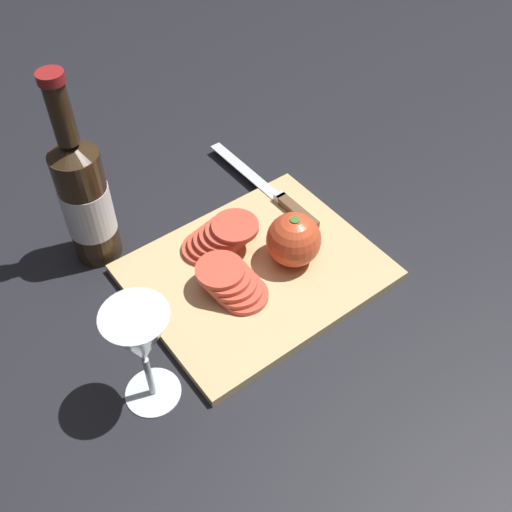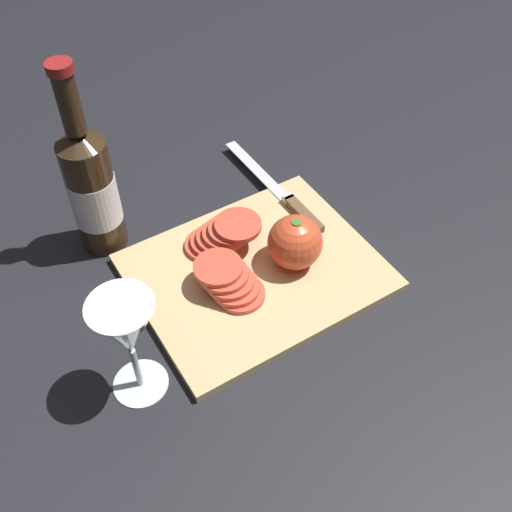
# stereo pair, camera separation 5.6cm
# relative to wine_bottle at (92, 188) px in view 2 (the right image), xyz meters

# --- Properties ---
(ground_plane) EXTENTS (3.00, 3.00, 0.00)m
(ground_plane) POSITION_rel_wine_bottle_xyz_m (0.19, -0.17, -0.12)
(ground_plane) COLOR black
(cutting_board) EXTENTS (0.37, 0.30, 0.02)m
(cutting_board) POSITION_rel_wine_bottle_xyz_m (0.17, -0.19, -0.11)
(cutting_board) COLOR tan
(cutting_board) RESTS_ON ground_plane
(wine_bottle) EXTENTS (0.07, 0.07, 0.33)m
(wine_bottle) POSITION_rel_wine_bottle_xyz_m (0.00, 0.00, 0.00)
(wine_bottle) COLOR #332314
(wine_bottle) RESTS_ON ground_plane
(wine_glass) EXTENTS (0.08, 0.08, 0.17)m
(wine_glass) POSITION_rel_wine_bottle_xyz_m (-0.06, -0.28, 0.01)
(wine_glass) COLOR silver
(wine_glass) RESTS_ON ground_plane
(whole_tomato) EXTENTS (0.09, 0.09, 0.09)m
(whole_tomato) POSITION_rel_wine_bottle_xyz_m (0.23, -0.21, -0.06)
(whole_tomato) COLOR #DB4C28
(whole_tomato) RESTS_ON cutting_board
(knife) EXTENTS (0.02, 0.29, 0.01)m
(knife) POSITION_rel_wine_bottle_xyz_m (0.30, -0.10, -0.09)
(knife) COLOR silver
(knife) RESTS_ON cutting_board
(tomato_slice_stack_near) EXTENTS (0.09, 0.11, 0.04)m
(tomato_slice_stack_near) POSITION_rel_wine_bottle_xyz_m (0.12, -0.21, -0.08)
(tomato_slice_stack_near) COLOR #DB4C38
(tomato_slice_stack_near) RESTS_ON cutting_board
(tomato_slice_stack_far) EXTENTS (0.12, 0.10, 0.05)m
(tomato_slice_stack_far) POSITION_rel_wine_bottle_xyz_m (0.15, -0.13, -0.07)
(tomato_slice_stack_far) COLOR #DB4C38
(tomato_slice_stack_far) RESTS_ON cutting_board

